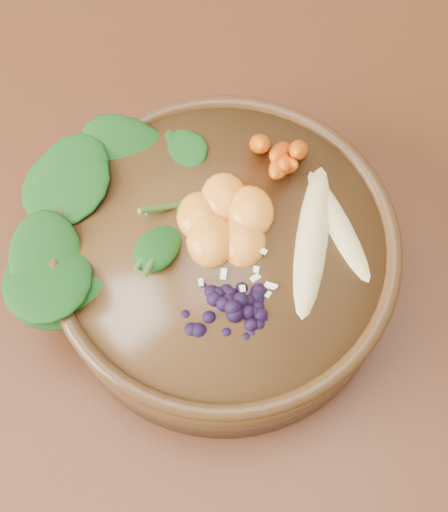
{
  "coord_description": "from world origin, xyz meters",
  "views": [
    {
      "loc": [
        0.12,
        -0.21,
        1.3
      ],
      "look_at": [
        0.14,
        0.02,
        0.8
      ],
      "focal_mm": 50.0,
      "sensor_mm": 36.0,
      "label": 1
    }
  ],
  "objects_px": {
    "dining_table": "(78,341)",
    "banana_halves": "(327,225)",
    "carrot_cluster": "(282,131)",
    "mandarin_cluster": "(225,213)",
    "blueberry_pile": "(232,302)",
    "kale_heap": "(165,167)",
    "stoneware_bowl": "(224,261)"
  },
  "relations": [
    {
      "from": "mandarin_cluster",
      "to": "banana_halves",
      "type": "bearing_deg",
      "value": -10.38
    },
    {
      "from": "kale_heap",
      "to": "mandarin_cluster",
      "type": "relative_size",
      "value": 2.07
    },
    {
      "from": "stoneware_bowl",
      "to": "kale_heap",
      "type": "height_order",
      "value": "kale_heap"
    },
    {
      "from": "dining_table",
      "to": "mandarin_cluster",
      "type": "height_order",
      "value": "mandarin_cluster"
    },
    {
      "from": "carrot_cluster",
      "to": "dining_table",
      "type": "bearing_deg",
      "value": -154.45
    },
    {
      "from": "stoneware_bowl",
      "to": "mandarin_cluster",
      "type": "xyz_separation_m",
      "value": [
        0.0,
        0.02,
        0.05
      ]
    },
    {
      "from": "dining_table",
      "to": "blueberry_pile",
      "type": "distance_m",
      "value": 0.23
    },
    {
      "from": "banana_halves",
      "to": "blueberry_pile",
      "type": "distance_m",
      "value": 0.09
    },
    {
      "from": "kale_heap",
      "to": "banana_halves",
      "type": "distance_m",
      "value": 0.13
    },
    {
      "from": "kale_heap",
      "to": "carrot_cluster",
      "type": "relative_size",
      "value": 2.38
    },
    {
      "from": "stoneware_bowl",
      "to": "mandarin_cluster",
      "type": "relative_size",
      "value": 3.15
    },
    {
      "from": "stoneware_bowl",
      "to": "carrot_cluster",
      "type": "relative_size",
      "value": 3.62
    },
    {
      "from": "carrot_cluster",
      "to": "mandarin_cluster",
      "type": "relative_size",
      "value": 0.87
    },
    {
      "from": "dining_table",
      "to": "carrot_cluster",
      "type": "xyz_separation_m",
      "value": [
        0.19,
        0.09,
        0.2
      ]
    },
    {
      "from": "banana_halves",
      "to": "stoneware_bowl",
      "type": "bearing_deg",
      "value": -177.26
    },
    {
      "from": "dining_table",
      "to": "carrot_cluster",
      "type": "relative_size",
      "value": 21.84
    },
    {
      "from": "kale_heap",
      "to": "carrot_cluster",
      "type": "height_order",
      "value": "carrot_cluster"
    },
    {
      "from": "dining_table",
      "to": "carrot_cluster",
      "type": "bearing_deg",
      "value": 24.92
    },
    {
      "from": "carrot_cluster",
      "to": "blueberry_pile",
      "type": "distance_m",
      "value": 0.14
    },
    {
      "from": "dining_table",
      "to": "banana_halves",
      "type": "distance_m",
      "value": 0.28
    },
    {
      "from": "banana_halves",
      "to": "mandarin_cluster",
      "type": "height_order",
      "value": "mandarin_cluster"
    },
    {
      "from": "carrot_cluster",
      "to": "banana_halves",
      "type": "bearing_deg",
      "value": -66.94
    },
    {
      "from": "kale_heap",
      "to": "banana_halves",
      "type": "bearing_deg",
      "value": -24.18
    },
    {
      "from": "dining_table",
      "to": "carrot_cluster",
      "type": "distance_m",
      "value": 0.29
    },
    {
      "from": "blueberry_pile",
      "to": "mandarin_cluster",
      "type": "bearing_deg",
      "value": 90.1
    },
    {
      "from": "kale_heap",
      "to": "dining_table",
      "type": "bearing_deg",
      "value": -144.06
    },
    {
      "from": "banana_halves",
      "to": "mandarin_cluster",
      "type": "distance_m",
      "value": 0.08
    },
    {
      "from": "carrot_cluster",
      "to": "blueberry_pile",
      "type": "height_order",
      "value": "carrot_cluster"
    },
    {
      "from": "kale_heap",
      "to": "carrot_cluster",
      "type": "distance_m",
      "value": 0.09
    },
    {
      "from": "banana_halves",
      "to": "kale_heap",
      "type": "bearing_deg",
      "value": 156.45
    },
    {
      "from": "dining_table",
      "to": "stoneware_bowl",
      "type": "relative_size",
      "value": 6.03
    },
    {
      "from": "mandarin_cluster",
      "to": "blueberry_pile",
      "type": "relative_size",
      "value": 0.69
    }
  ]
}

